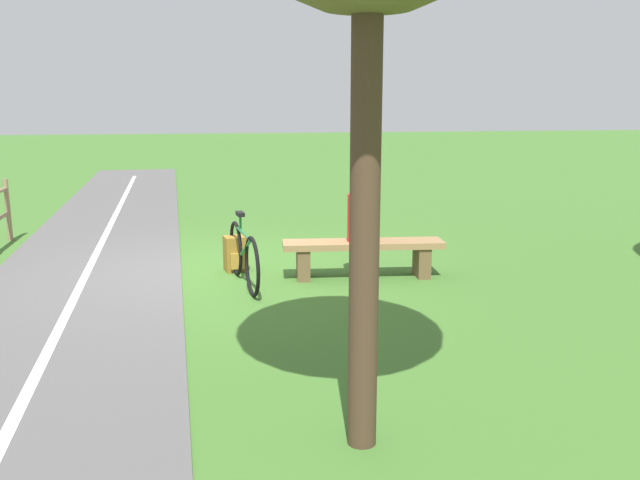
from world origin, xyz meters
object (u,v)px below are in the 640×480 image
(person_seated, at_px, (361,214))
(bicycle, at_px, (244,255))
(bench, at_px, (363,252))
(backpack, at_px, (236,254))

(person_seated, height_order, bicycle, person_seated)
(bench, bearing_deg, backpack, -16.20)
(bench, relative_size, backpack, 4.44)
(bicycle, bearing_deg, person_seated, 86.18)
(person_seated, xyz_separation_m, bicycle, (1.49, 0.09, -0.45))
(bench, bearing_deg, bicycle, 8.79)
(bench, bearing_deg, person_seated, -0.00)
(bicycle, distance_m, backpack, 0.73)
(bench, relative_size, person_seated, 2.58)
(person_seated, bearing_deg, bench, 180.00)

